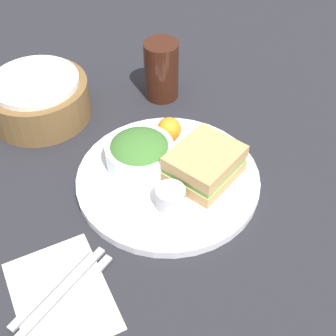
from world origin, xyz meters
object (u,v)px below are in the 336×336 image
object	(u,v)px
dressing_cup	(170,197)
bread_basket	(38,98)
spoon	(51,287)
salad_bowl	(140,152)
sandwich	(205,164)
drink_glass	(161,70)
knife	(60,293)
plate	(168,179)
fork	(70,300)

from	to	relation	value
dressing_cup	bread_basket	world-z (taller)	bread_basket
bread_basket	spoon	bearing A→B (deg)	-103.72
spoon	salad_bowl	bearing A→B (deg)	-171.17
sandwich	drink_glass	xyz separation A→B (m)	(0.05, 0.27, 0.02)
knife	drink_glass	bearing A→B (deg)	-161.66
plate	dressing_cup	distance (m)	0.07
plate	drink_glass	size ratio (longest dim) A/B	2.57
sandwich	bread_basket	bearing A→B (deg)	123.16
dressing_cup	drink_glass	size ratio (longest dim) A/B	0.40
salad_bowl	knife	distance (m)	0.28
dressing_cup	bread_basket	xyz separation A→B (m)	(-0.12, 0.35, 0.01)
dressing_cup	fork	distance (m)	0.22
salad_bowl	fork	size ratio (longest dim) A/B	0.69
dressing_cup	knife	bearing A→B (deg)	-161.33
salad_bowl	spoon	bearing A→B (deg)	-142.13
fork	spoon	world-z (taller)	same
sandwich	spoon	bearing A→B (deg)	-163.65
bread_basket	spoon	xyz separation A→B (m)	(-0.10, -0.40, -0.04)
salad_bowl	drink_glass	size ratio (longest dim) A/B	0.97
drink_glass	salad_bowl	bearing A→B (deg)	-125.53
salad_bowl	sandwich	bearing A→B (deg)	-42.42
fork	spoon	xyz separation A→B (m)	(-0.02, 0.03, 0.00)
salad_bowl	spoon	world-z (taller)	salad_bowl
bread_basket	sandwich	bearing A→B (deg)	-56.84
sandwich	dressing_cup	world-z (taller)	sandwich
fork	dressing_cup	bearing A→B (deg)	174.20
fork	bread_basket	bearing A→B (deg)	-129.59
dressing_cup	drink_glass	world-z (taller)	drink_glass
knife	plate	bearing A→B (deg)	-180.00
sandwich	knife	distance (m)	0.32
fork	spoon	bearing A→B (deg)	-90.00
dressing_cup	spoon	bearing A→B (deg)	-165.77
fork	knife	xyz separation A→B (m)	(-0.01, 0.02, 0.00)
plate	sandwich	size ratio (longest dim) A/B	2.17
knife	sandwich	bearing A→B (deg)	170.53
plate	fork	bearing A→B (deg)	-147.19
bread_basket	dressing_cup	bearing A→B (deg)	-70.44
salad_bowl	dressing_cup	distance (m)	0.11
sandwich	bread_basket	xyz separation A→B (m)	(-0.21, 0.31, -0.00)
bread_basket	spoon	distance (m)	0.42
dressing_cup	bread_basket	distance (m)	0.37
plate	dressing_cup	bearing A→B (deg)	-112.87
dressing_cup	knife	xyz separation A→B (m)	(-0.21, -0.07, -0.03)
plate	fork	distance (m)	0.27
dressing_cup	knife	size ratio (longest dim) A/B	0.27
sandwich	salad_bowl	size ratio (longest dim) A/B	1.23
drink_glass	spoon	world-z (taller)	drink_glass
bread_basket	knife	xyz separation A→B (m)	(-0.09, -0.42, -0.04)
drink_glass	knife	xyz separation A→B (m)	(-0.34, -0.37, -0.06)
salad_bowl	drink_glass	distance (m)	0.23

